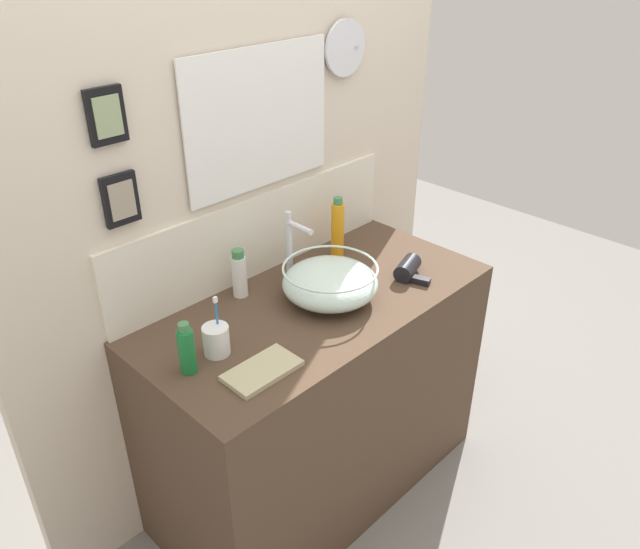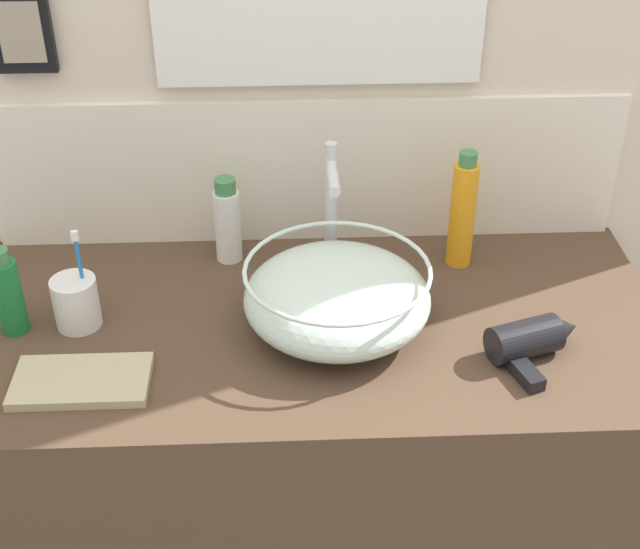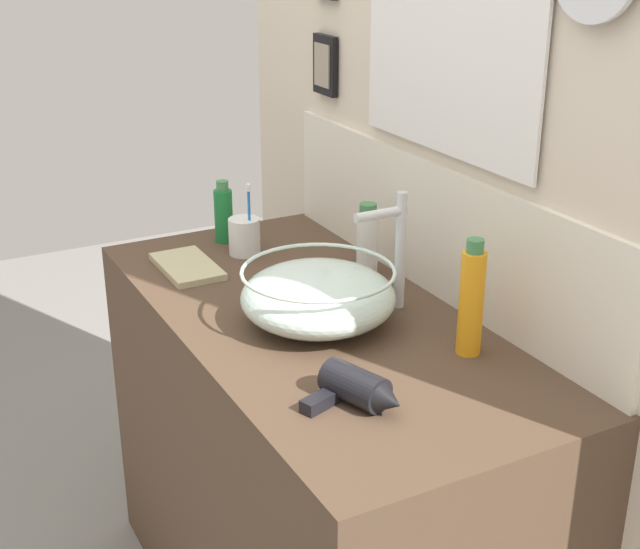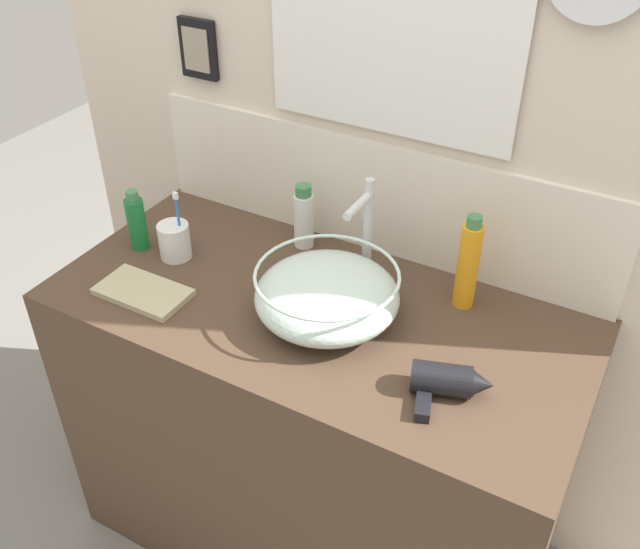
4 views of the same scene
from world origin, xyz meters
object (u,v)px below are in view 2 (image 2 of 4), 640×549
soap_dispenser (8,295)px  faucet (331,201)px  spray_bottle (463,212)px  lotion_bottle (227,222)px  hair_drier (532,340)px  toothbrush_cup (76,302)px  hand_towel (81,381)px  glass_bowl_sink (337,297)px

soap_dispenser → faucet: bearing=16.7°
spray_bottle → lotion_bottle: spray_bottle is taller
hair_drier → soap_dispenser: (-0.89, 0.11, 0.04)m
spray_bottle → toothbrush_cup: bearing=-166.4°
hair_drier → spray_bottle: bearing=103.9°
hair_drier → faucet: bearing=139.4°
faucet → hand_towel: size_ratio=1.19×
hair_drier → toothbrush_cup: toothbrush_cup is taller
faucet → lotion_bottle: size_ratio=1.50×
lotion_bottle → glass_bowl_sink: bearing=-50.1°
glass_bowl_sink → soap_dispenser: 0.56m
glass_bowl_sink → spray_bottle: size_ratio=1.37×
toothbrush_cup → soap_dispenser: (-0.11, -0.01, 0.03)m
soap_dispenser → hair_drier: bearing=-6.9°
faucet → hair_drier: bearing=-40.6°
hair_drier → soap_dispenser: size_ratio=1.05×
toothbrush_cup → hand_towel: toothbrush_cup is taller
soap_dispenser → glass_bowl_sink: bearing=-1.7°
spray_bottle → lotion_bottle: 0.45m
hair_drier → spray_bottle: 0.31m
hair_drier → soap_dispenser: 0.90m
spray_bottle → hand_towel: bearing=-153.3°
toothbrush_cup → spray_bottle: 0.73m
hair_drier → lotion_bottle: 0.62m
hand_towel → glass_bowl_sink: bearing=17.9°
glass_bowl_sink → toothbrush_cup: size_ratio=1.74×
glass_bowl_sink → hair_drier: 0.34m
hand_towel → spray_bottle: bearing=26.7°
glass_bowl_sink → lotion_bottle: 0.31m
glass_bowl_sink → lotion_bottle: lotion_bottle is taller
glass_bowl_sink → hair_drier: size_ratio=1.87×
faucet → hand_towel: (-0.42, -0.32, -0.14)m
hair_drier → spray_bottle: spray_bottle is taller
faucet → lotion_bottle: bearing=165.7°
toothbrush_cup → spray_bottle: (0.71, 0.17, 0.06)m
toothbrush_cup → soap_dispenser: 0.11m
hair_drier → toothbrush_cup: 0.79m
glass_bowl_sink → lotion_bottle: (-0.20, 0.24, 0.02)m
toothbrush_cup → soap_dispenser: bearing=-172.8°
glass_bowl_sink → spray_bottle: bearing=38.8°
faucet → soap_dispenser: size_ratio=1.59×
glass_bowl_sink → hand_towel: (-0.42, -0.14, -0.06)m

